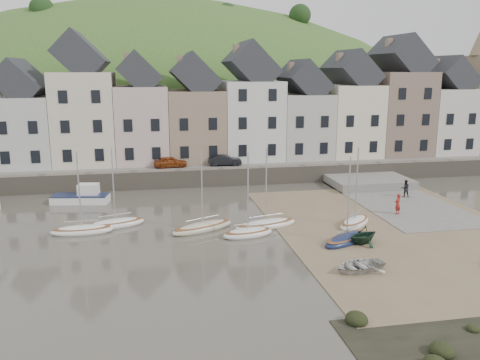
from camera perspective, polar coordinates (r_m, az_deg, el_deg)
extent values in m
plane|color=#4C463B|center=(35.09, 1.80, -6.91)|extent=(160.00, 160.00, 0.00)
cube|color=#395F26|center=(65.61, -4.16, 2.98)|extent=(90.00, 30.00, 1.50)
cube|color=slate|center=(54.23, -2.80, 1.81)|extent=(70.00, 7.00, 0.10)
cube|color=slate|center=(50.97, -2.26, 0.36)|extent=(70.00, 1.20, 1.80)
cube|color=#786149|center=(38.83, 17.95, -5.54)|extent=(18.00, 26.00, 0.06)
cube|color=slate|center=(47.42, 17.67, -2.22)|extent=(8.00, 18.00, 0.12)
ellipsoid|color=#395F26|center=(96.99, -8.80, -5.35)|extent=(134.40, 84.00, 84.00)
cylinder|color=#382619|center=(81.89, -21.87, 16.17)|extent=(0.50, 0.50, 3.00)
sphere|color=#213D19|center=(82.12, -22.02, 17.91)|extent=(3.60, 3.60, 3.60)
cylinder|color=#382619|center=(84.52, -11.59, 16.66)|extent=(0.50, 0.50, 3.00)
sphere|color=#213D19|center=(84.74, -11.67, 18.35)|extent=(3.60, 3.60, 3.60)
cylinder|color=#382619|center=(83.56, -1.53, 16.95)|extent=(0.50, 0.50, 3.00)
sphere|color=#213D19|center=(83.78, -1.54, 18.66)|extent=(3.60, 3.60, 3.60)
cylinder|color=#382619|center=(85.31, 6.92, 16.78)|extent=(0.50, 0.50, 3.00)
sphere|color=#213D19|center=(85.53, 6.97, 18.45)|extent=(3.60, 3.60, 3.60)
cube|color=beige|center=(58.12, -23.42, 5.21)|extent=(5.80, 8.00, 7.50)
cube|color=gray|center=(58.10, -25.42, 11.64)|extent=(0.60, 0.90, 1.40)
cube|color=beige|center=(56.94, -17.45, 6.80)|extent=(6.40, 8.00, 10.00)
cube|color=gray|center=(56.98, -19.67, 14.95)|extent=(0.60, 0.90, 1.40)
cube|color=#C4A7A2|center=(56.61, -11.28, 6.34)|extent=(5.60, 8.00, 8.50)
cube|color=gray|center=(56.34, -13.06, 13.44)|extent=(0.60, 0.90, 1.40)
cube|color=gray|center=(56.87, -5.23, 6.30)|extent=(6.20, 8.00, 8.00)
cube|color=gray|center=(56.41, -6.99, 13.46)|extent=(0.60, 0.90, 1.40)
cube|color=silver|center=(57.77, 1.18, 6.95)|extent=(6.60, 8.00, 9.00)
cube|color=gray|center=(57.21, -0.45, 14.75)|extent=(0.60, 0.90, 1.40)
cube|color=#B6B0A6|center=(59.43, 7.13, 6.29)|extent=(5.80, 8.00, 7.50)
cube|color=gray|center=(58.65, 5.93, 12.77)|extent=(0.60, 0.90, 1.40)
cube|color=beige|center=(61.43, 12.48, 6.76)|extent=(6.00, 8.00, 8.50)
cube|color=gray|center=(60.58, 11.47, 13.63)|extent=(0.60, 0.90, 1.40)
cube|color=#7D665A|center=(64.05, 17.71, 7.37)|extent=(6.40, 8.00, 10.00)
cube|color=gray|center=(63.17, 16.90, 14.84)|extent=(0.60, 0.90, 1.40)
cube|color=beige|center=(67.25, 22.31, 6.39)|extent=(5.80, 8.00, 8.00)
cube|color=gray|center=(66.19, 21.74, 12.38)|extent=(0.60, 0.90, 1.40)
ellipsoid|color=white|center=(38.07, -17.85, -5.63)|extent=(4.54, 1.68, 0.84)
ellipsoid|color=brown|center=(38.00, -17.88, -5.32)|extent=(4.17, 1.53, 0.20)
cylinder|color=#B2B5B7|center=(37.24, -18.18, -1.10)|extent=(0.10, 0.10, 5.60)
cylinder|color=#B2B5B7|center=(37.85, -17.93, -4.55)|extent=(2.47, 0.18, 0.08)
ellipsoid|color=white|center=(38.94, -14.23, -4.99)|extent=(4.73, 2.77, 0.84)
ellipsoid|color=brown|center=(38.88, -14.25, -4.68)|extent=(4.35, 2.53, 0.20)
cylinder|color=#B2B5B7|center=(38.14, -14.49, -0.55)|extent=(0.10, 0.10, 5.60)
cylinder|color=#B2B5B7|center=(38.73, -14.29, -3.94)|extent=(2.38, 0.81, 0.08)
ellipsoid|color=beige|center=(37.05, -4.36, -5.54)|extent=(5.28, 3.56, 0.84)
ellipsoid|color=brown|center=(36.98, -4.37, -5.22)|extent=(4.85, 3.25, 0.20)
cylinder|color=#B2B5B7|center=(36.20, -4.44, -0.88)|extent=(0.10, 0.10, 5.60)
cylinder|color=#B2B5B7|center=(36.82, -4.38, -4.43)|extent=(2.58, 1.28, 0.08)
ellipsoid|color=white|center=(35.67, 0.92, -6.23)|extent=(4.00, 2.23, 0.84)
ellipsoid|color=brown|center=(35.60, 0.92, -5.90)|extent=(3.68, 2.03, 0.20)
cylinder|color=#B2B5B7|center=(34.79, 0.94, -1.40)|extent=(0.10, 0.10, 5.60)
cylinder|color=#B2B5B7|center=(35.43, 0.93, -5.08)|extent=(2.05, 0.50, 0.08)
ellipsoid|color=white|center=(37.62, 3.00, -5.23)|extent=(5.35, 2.75, 0.84)
ellipsoid|color=brown|center=(37.56, 3.00, -4.91)|extent=(4.91, 2.51, 0.20)
cylinder|color=#B2B5B7|center=(36.79, 3.05, -0.63)|extent=(0.10, 0.10, 5.60)
cylinder|color=#B2B5B7|center=(37.40, 3.01, -4.14)|extent=(2.75, 0.79, 0.08)
ellipsoid|color=#162045|center=(35.19, 12.26, -6.80)|extent=(4.59, 3.68, 0.84)
ellipsoid|color=brown|center=(35.11, 12.27, -6.46)|extent=(4.22, 3.37, 0.20)
cylinder|color=#B2B5B7|center=(34.29, 12.50, -1.91)|extent=(0.10, 0.10, 5.60)
cylinder|color=#B2B5B7|center=(34.95, 12.31, -5.64)|extent=(2.13, 1.40, 0.08)
ellipsoid|color=white|center=(39.05, 13.15, -4.88)|extent=(3.94, 3.78, 0.84)
ellipsoid|color=brown|center=(38.99, 13.17, -4.58)|extent=(3.61, 3.46, 0.20)
cylinder|color=#B2B5B7|center=(38.25, 13.38, -0.45)|extent=(0.10, 0.10, 5.60)
cylinder|color=#B2B5B7|center=(38.84, 13.21, -3.83)|extent=(1.67, 1.53, 0.08)
cube|color=white|center=(46.61, -18.03, -2.13)|extent=(5.23, 2.48, 0.70)
cube|color=#162045|center=(46.52, -18.06, -1.69)|extent=(5.13, 2.51, 0.08)
cube|color=white|center=(46.43, -17.17, -1.05)|extent=(1.93, 1.47, 1.00)
imported|color=beige|center=(30.43, 13.62, -9.63)|extent=(3.63, 2.93, 0.67)
imported|color=#142E1F|center=(34.94, 14.13, -6.17)|extent=(3.06, 2.88, 1.28)
imported|color=maroon|center=(42.44, 17.83, -2.66)|extent=(0.75, 0.66, 1.72)
imported|color=black|center=(48.35, 18.63, -0.93)|extent=(0.93, 0.80, 1.64)
imported|color=#883913|center=(52.70, -8.06, 2.09)|extent=(3.57, 1.60, 1.19)
imported|color=black|center=(53.26, -1.77, 2.32)|extent=(3.68, 1.54, 1.18)
ellipsoid|color=black|center=(23.48, 22.39, -17.84)|extent=(1.02, 1.13, 0.67)
ellipsoid|color=black|center=(25.91, 25.38, -15.34)|extent=(0.58, 0.63, 0.37)
ellipsoid|color=black|center=(24.80, 13.37, -15.44)|extent=(1.06, 1.17, 0.69)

